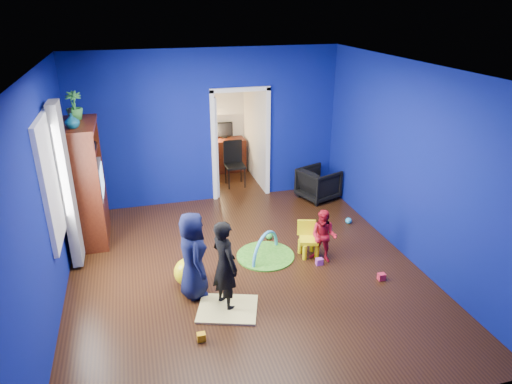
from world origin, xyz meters
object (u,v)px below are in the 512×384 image
object	(u,v)px
crt_tv	(87,181)
folding_chair	(235,165)
armchair	(318,184)
toddler_red	(324,236)
child_navy	(193,255)
kid_chair	(309,241)
tv_armoire	(84,183)
hopper_ball	(188,272)
study_desk	(226,155)
child_black	(225,265)
vase	(72,121)
play_mat	(265,256)

from	to	relation	value
crt_tv	folding_chair	bearing A→B (deg)	30.31
armchair	toddler_red	bearing A→B (deg)	138.71
child_navy	kid_chair	world-z (taller)	child_navy
toddler_red	child_navy	bearing A→B (deg)	-132.38
tv_armoire	folding_chair	xyz separation A→B (m)	(2.82, 1.62, -0.52)
crt_tv	hopper_ball	bearing A→B (deg)	-53.03
hopper_ball	study_desk	size ratio (longest dim) A/B	0.45
child_black	study_desk	size ratio (longest dim) A/B	1.39
vase	kid_chair	distance (m)	3.92
child_black	kid_chair	world-z (taller)	child_black
tv_armoire	play_mat	size ratio (longest dim) A/B	2.20
child_black	crt_tv	bearing A→B (deg)	13.42
toddler_red	crt_tv	world-z (taller)	crt_tv
child_black	kid_chair	bearing A→B (deg)	-81.74
hopper_ball	tv_armoire	bearing A→B (deg)	127.79
child_navy	crt_tv	size ratio (longest dim) A/B	1.72
child_navy	play_mat	xyz separation A→B (m)	(1.19, 0.67, -0.59)
play_mat	tv_armoire	bearing A→B (deg)	152.80
vase	study_desk	xyz separation A→B (m)	(2.82, 2.88, -1.69)
armchair	study_desk	xyz separation A→B (m)	(-1.44, 2.06, 0.06)
armchair	hopper_ball	bearing A→B (deg)	107.97
vase	armchair	bearing A→B (deg)	10.96
child_black	play_mat	xyz separation A→B (m)	(0.84, 1.03, -0.60)
armchair	folding_chair	world-z (taller)	folding_chair
armchair	tv_armoire	size ratio (longest dim) A/B	0.35
armchair	folding_chair	distance (m)	1.82
kid_chair	armchair	bearing A→B (deg)	81.37
crt_tv	child_black	bearing A→B (deg)	-53.94
play_mat	folding_chair	size ratio (longest dim) A/B	0.97
toddler_red	hopper_ball	distance (m)	2.06
folding_chair	kid_chair	bearing A→B (deg)	-81.75
child_black	child_navy	bearing A→B (deg)	21.59
study_desk	folding_chair	bearing A→B (deg)	-90.00
armchair	play_mat	distance (m)	2.51
crt_tv	vase	bearing A→B (deg)	-97.59
child_navy	toddler_red	size ratio (longest dim) A/B	1.45
hopper_ball	toddler_red	bearing A→B (deg)	2.40
child_black	crt_tv	size ratio (longest dim) A/B	1.75
kid_chair	play_mat	size ratio (longest dim) A/B	0.56
toddler_red	armchair	bearing A→B (deg)	107.24
armchair	crt_tv	bearing A→B (deg)	76.66
child_navy	play_mat	distance (m)	1.49
kid_chair	folding_chair	size ratio (longest dim) A/B	0.54
vase	play_mat	size ratio (longest dim) A/B	0.24
toddler_red	kid_chair	xyz separation A→B (m)	(-0.15, 0.20, -0.17)
vase	hopper_ball	size ratio (longest dim) A/B	0.55
child_black	hopper_ball	xyz separation A→B (m)	(-0.40, 0.61, -0.41)
child_black	tv_armoire	xyz separation A→B (m)	(-1.77, 2.38, 0.37)
tv_armoire	play_mat	distance (m)	3.09
kid_chair	play_mat	world-z (taller)	kid_chair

